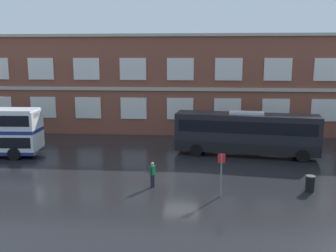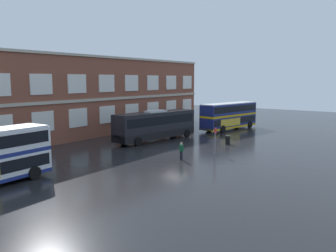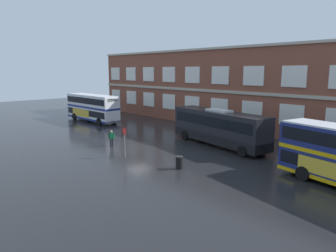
# 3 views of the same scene
# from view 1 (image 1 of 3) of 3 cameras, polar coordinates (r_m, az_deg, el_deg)

# --- Properties ---
(ground_plane) EXTENTS (120.00, 120.00, 0.00)m
(ground_plane) POSITION_cam_1_polar(r_m,az_deg,el_deg) (28.10, 2.27, -6.68)
(ground_plane) COLOR black
(brick_terminal_building) EXTENTS (55.12, 8.19, 10.76)m
(brick_terminal_building) POSITION_cam_1_polar(r_m,az_deg,el_deg) (42.92, 2.14, 6.49)
(brick_terminal_building) COLOR brown
(brick_terminal_building) RESTS_ON ground
(touring_coach) EXTENTS (12.24, 4.28, 3.80)m
(touring_coach) POSITION_cam_1_polar(r_m,az_deg,el_deg) (32.19, 12.00, -1.15)
(touring_coach) COLOR black
(touring_coach) RESTS_ON ground
(waiting_passenger) EXTENTS (0.39, 0.62, 1.70)m
(waiting_passenger) POSITION_cam_1_polar(r_m,az_deg,el_deg) (24.04, -2.43, -7.39)
(waiting_passenger) COLOR black
(waiting_passenger) RESTS_ON ground
(bus_stand_flag) EXTENTS (0.44, 0.10, 2.70)m
(bus_stand_flag) POSITION_cam_1_polar(r_m,az_deg,el_deg) (22.47, 8.27, -6.93)
(bus_stand_flag) COLOR slate
(bus_stand_flag) RESTS_ON ground
(station_litter_bin) EXTENTS (0.60, 0.60, 1.03)m
(station_litter_bin) POSITION_cam_1_polar(r_m,az_deg,el_deg) (25.10, 21.21, -8.34)
(station_litter_bin) COLOR black
(station_litter_bin) RESTS_ON ground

